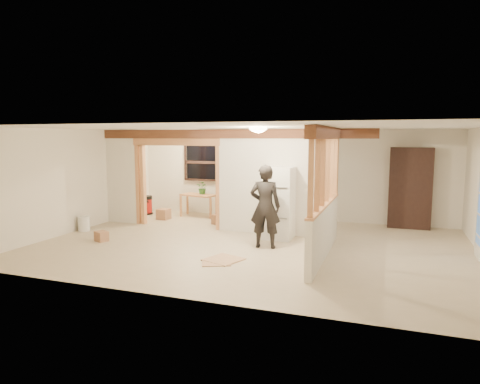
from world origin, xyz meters
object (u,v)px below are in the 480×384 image
at_px(shop_vac, 146,205).
at_px(bookshelf, 410,188).
at_px(refrigerator, 278,203).
at_px(woman, 265,206).
at_px(work_table, 199,205).

bearing_deg(shop_vac, bookshelf, 4.28).
bearing_deg(bookshelf, refrigerator, -142.45).
relative_size(woman, bookshelf, 0.85).
distance_m(work_table, shop_vac, 1.66).
distance_m(work_table, bookshelf, 5.79).
xyz_separation_m(refrigerator, work_table, (-2.88, 1.88, -0.50)).
height_order(woman, work_table, woman).
bearing_deg(refrigerator, bookshelf, 37.55).
relative_size(refrigerator, woman, 0.94).
bearing_deg(shop_vac, work_table, 8.12).
bearing_deg(work_table, bookshelf, 15.17).
bearing_deg(work_table, shop_vac, -159.88).
height_order(shop_vac, bookshelf, bookshelf).
xyz_separation_m(woman, shop_vac, (-4.48, 2.55, -0.59)).
relative_size(refrigerator, shop_vac, 2.92).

